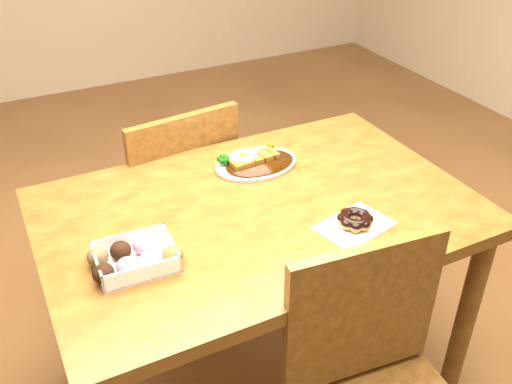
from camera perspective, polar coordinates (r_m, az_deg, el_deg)
name	(u,v)px	position (r m, az deg, el deg)	size (l,w,h in m)	color
ground	(258,383)	(2.11, 0.25, -18.58)	(6.00, 6.00, 0.00)	brown
table	(259,234)	(1.66, 0.30, -4.26)	(1.20, 0.80, 0.75)	#492B0E
chair_far	(174,201)	(2.14, -8.19, -0.86)	(0.47, 0.47, 0.87)	#492B0E
katsu_curry_plate	(254,162)	(1.79, -0.15, 3.02)	(0.27, 0.20, 0.05)	white
donut_box	(134,257)	(1.40, -12.13, -6.42)	(0.22, 0.15, 0.05)	white
pon_de_ring	(355,220)	(1.53, 9.87, -2.76)	(0.22, 0.18, 0.04)	silver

